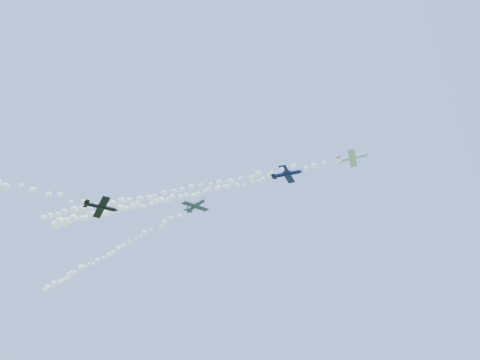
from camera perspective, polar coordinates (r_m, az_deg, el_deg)
The scene contains 7 objects.
plane_white at distance 86.53m, azimuth 15.67°, elevation 3.04°, with size 6.46×6.85×1.73m.
smoke_trail_white at distance 95.99m, azimuth -9.46°, elevation -1.66°, with size 77.86×15.36×2.78m, color white, non-canonical shape.
plane_navy at distance 92.63m, azimuth 6.69°, elevation 0.86°, with size 7.81×8.28×2.56m.
smoke_trail_navy at distance 106.11m, azimuth -12.35°, elevation -3.18°, with size 67.11×10.53×3.04m, color white, non-canonical shape.
plane_grey at distance 86.49m, azimuth -6.36°, elevation -3.70°, with size 6.24×6.63×1.81m.
smoke_trail_grey at distance 120.40m, azimuth -19.24°, elevation -10.52°, with size 77.81×25.77×2.92m, color white, non-canonical shape.
plane_black at distance 77.99m, azimuth -19.14°, elevation -3.63°, with size 6.52×6.23×1.86m.
Camera 1 is at (39.36, -65.94, 2.00)m, focal length 30.00 mm.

